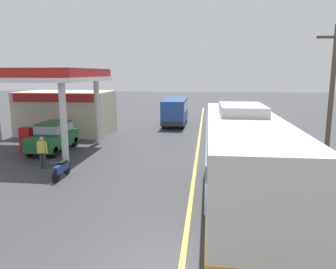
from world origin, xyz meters
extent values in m
plane|color=#38383D|center=(0.00, 20.00, 0.00)|extent=(120.00, 120.00, 0.00)
cube|color=#D8CC4C|center=(0.00, 15.00, 0.00)|extent=(0.16, 50.00, 0.01)
cube|color=silver|center=(1.84, 4.21, 1.88)|extent=(2.50, 11.00, 2.90)
cube|color=orange|center=(1.84, 4.21, 0.77)|extent=(2.54, 11.04, 0.56)
cube|color=#8C9EAD|center=(1.84, -1.23, 2.42)|extent=(2.30, 0.10, 1.40)
cube|color=#8C9EAD|center=(0.57, 4.21, 2.33)|extent=(0.06, 9.35, 1.10)
cube|color=#8C9EAD|center=(3.11, 4.21, 2.33)|extent=(0.06, 9.35, 1.10)
cube|color=white|center=(1.84, -1.22, 3.12)|extent=(1.75, 0.08, 0.32)
cube|color=#B2B2B7|center=(1.84, 5.21, 3.51)|extent=(1.60, 2.80, 0.36)
cylinder|color=black|center=(0.74, 0.31, 0.50)|extent=(0.30, 1.00, 1.00)
cylinder|color=black|center=(2.94, 0.31, 0.50)|extent=(0.30, 1.00, 1.00)
cylinder|color=black|center=(0.74, 7.51, 0.50)|extent=(0.30, 1.00, 1.00)
cylinder|color=black|center=(2.94, 7.51, 0.50)|extent=(0.30, 1.00, 1.00)
cube|color=#B21E1E|center=(-10.64, 11.89, 4.85)|extent=(9.00, 7.00, 0.50)
cube|color=white|center=(-10.64, 11.89, 4.48)|extent=(9.10, 7.10, 0.24)
cylinder|color=silver|center=(-6.94, 9.19, 2.30)|extent=(0.36, 0.36, 4.60)
cylinder|color=silver|center=(-6.94, 14.59, 2.30)|extent=(0.36, 0.36, 4.60)
cube|color=red|center=(-10.64, 11.89, 0.75)|extent=(0.70, 0.60, 1.50)
cube|color=beige|center=(-10.64, 18.09, 1.70)|extent=(7.00, 4.40, 3.40)
cube|color=#B21E1E|center=(-10.64, 15.85, 3.05)|extent=(6.30, 0.10, 0.60)
cube|color=#1E602D|center=(-8.98, 12.04, 0.72)|extent=(1.70, 4.20, 0.80)
cube|color=#1E602D|center=(-8.98, 12.24, 1.47)|extent=(1.50, 2.31, 0.70)
cube|color=#8C9EAD|center=(-8.98, 12.24, 1.47)|extent=(1.53, 2.35, 0.49)
cylinder|color=black|center=(-9.73, 10.54, 0.32)|extent=(0.20, 0.64, 0.64)
cylinder|color=black|center=(-8.23, 10.54, 0.32)|extent=(0.20, 0.64, 0.64)
cylinder|color=black|center=(-9.73, 13.54, 0.32)|extent=(0.20, 0.64, 0.64)
cylinder|color=black|center=(-8.23, 13.54, 0.32)|extent=(0.20, 0.64, 0.64)
cube|color=#264C9E|center=(-2.42, 23.55, 1.39)|extent=(2.00, 6.00, 2.10)
cube|color=#8C9EAD|center=(-2.42, 23.55, 1.79)|extent=(2.04, 5.10, 0.80)
cube|color=#2D2D33|center=(-2.42, 20.50, 0.54)|extent=(1.90, 0.16, 0.36)
cylinder|color=black|center=(-3.30, 21.55, 0.38)|extent=(0.22, 0.76, 0.76)
cylinder|color=black|center=(-1.54, 21.55, 0.38)|extent=(0.22, 0.76, 0.76)
cylinder|color=black|center=(-3.30, 25.55, 0.38)|extent=(0.22, 0.76, 0.76)
cylinder|color=black|center=(-1.54, 25.55, 0.38)|extent=(0.22, 0.76, 0.76)
cylinder|color=black|center=(-6.12, 6.27, 0.30)|extent=(0.10, 0.60, 0.60)
cylinder|color=black|center=(-6.12, 7.47, 0.30)|extent=(0.10, 0.60, 0.60)
cube|color=navy|center=(-6.12, 6.87, 0.50)|extent=(0.20, 1.30, 0.36)
cube|color=black|center=(-6.12, 7.02, 0.72)|extent=(0.24, 0.60, 0.12)
cylinder|color=#2D2D33|center=(-6.12, 6.32, 0.90)|extent=(0.55, 0.04, 0.04)
cylinder|color=#33333F|center=(-7.87, 8.32, 0.41)|extent=(0.14, 0.14, 0.82)
cylinder|color=#33333F|center=(-7.69, 8.32, 0.41)|extent=(0.14, 0.14, 0.82)
cube|color=#D8CC4C|center=(-7.78, 8.32, 1.12)|extent=(0.36, 0.22, 0.60)
sphere|color=tan|center=(-7.78, 8.32, 1.55)|extent=(0.22, 0.22, 0.22)
cylinder|color=#D8CC4C|center=(-8.01, 8.32, 1.07)|extent=(0.09, 0.09, 0.58)
cylinder|color=#D8CC4C|center=(-7.55, 8.32, 1.07)|extent=(0.09, 0.09, 0.58)
cube|color=#1E602D|center=(2.58, 20.19, 0.72)|extent=(1.70, 4.20, 0.80)
cube|color=#1E602D|center=(2.58, 20.39, 1.47)|extent=(1.50, 2.31, 0.70)
cube|color=#8C9EAD|center=(2.58, 20.39, 1.47)|extent=(1.53, 2.35, 0.49)
cylinder|color=black|center=(1.83, 18.69, 0.32)|extent=(0.20, 0.64, 0.64)
cylinder|color=black|center=(3.33, 18.69, 0.32)|extent=(0.20, 0.64, 0.64)
cylinder|color=black|center=(1.83, 21.69, 0.32)|extent=(0.20, 0.64, 0.64)
cylinder|color=black|center=(3.33, 21.69, 0.32)|extent=(0.20, 0.64, 0.64)
cylinder|color=brown|center=(6.66, 10.03, 3.57)|extent=(0.24, 0.24, 7.14)
camera|label=1|loc=(0.56, -7.36, 4.84)|focal=35.58mm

